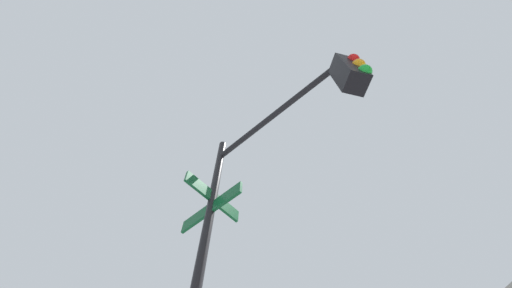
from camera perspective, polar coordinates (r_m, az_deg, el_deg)
The scene contains 1 object.
traffic_signal_near at distance 3.62m, azimuth 3.64°, elevation -3.68°, with size 2.62×1.97×5.58m.
Camera 1 is at (-3.80, -6.92, 0.95)m, focal length 21.04 mm.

